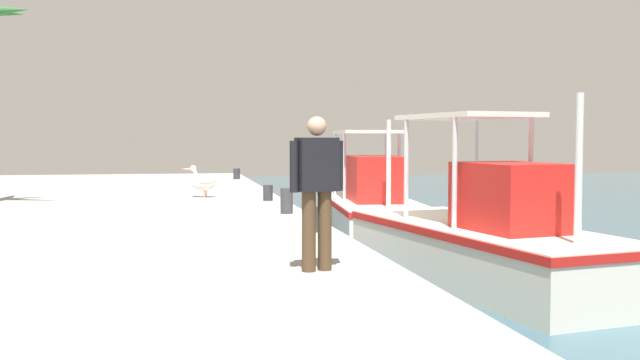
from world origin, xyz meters
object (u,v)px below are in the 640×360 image
object	(u,v)px
pelican	(203,182)
mooring_bollard_third	(287,201)
fisherman_standing	(317,185)
mooring_bollard_second	(268,193)
mooring_bollard_fourth	(313,219)
fishing_boat_nearest	(371,206)
fishing_boat_second	(486,241)
mooring_bollard_nearest	(237,174)

from	to	relation	value
pelican	mooring_bollard_third	bearing A→B (deg)	18.96
pelican	fisherman_standing	xyz separation A→B (m)	(10.66, 0.91, 0.59)
mooring_bollard_second	mooring_bollard_fourth	size ratio (longest dim) A/B	0.91
fishing_boat_nearest	fishing_boat_second	bearing A→B (deg)	1.24
fishing_boat_second	pelican	bearing A→B (deg)	-153.00
fisherman_standing	pelican	bearing A→B (deg)	-175.14
pelican	mooring_bollard_second	size ratio (longest dim) A/B	2.49
fishing_boat_nearest	mooring_bollard_fourth	xyz separation A→B (m)	(5.63, -2.49, 0.36)
mooring_bollard_nearest	mooring_bollard_second	bearing A→B (deg)	0.00
mooring_bollard_second	mooring_bollard_third	bearing A→B (deg)	0.00
fishing_boat_nearest	pelican	world-z (taller)	fishing_boat_nearest
fishing_boat_nearest	mooring_bollard_second	bearing A→B (deg)	-97.50
mooring_bollard_second	mooring_bollard_third	size ratio (longest dim) A/B	0.74
mooring_bollard_fourth	pelican	bearing A→B (deg)	-168.33
fisherman_standing	mooring_bollard_nearest	distance (m)	18.78
mooring_bollard_second	mooring_bollard_third	world-z (taller)	mooring_bollard_third
fishing_boat_nearest	mooring_bollard_third	distance (m)	3.72
mooring_bollard_nearest	mooring_bollard_second	xyz separation A→B (m)	(9.40, 0.00, -0.01)
pelican	fisherman_standing	size ratio (longest dim) A/B	0.54
fishing_boat_second	fisherman_standing	bearing A→B (deg)	-51.56
mooring_bollard_nearest	mooring_bollard_third	xyz separation A→B (m)	(12.46, 0.00, 0.06)
fishing_boat_nearest	fisherman_standing	distance (m)	9.61
mooring_bollard_second	mooring_bollard_fourth	xyz separation A→B (m)	(5.96, 0.00, 0.02)
pelican	mooring_bollard_third	distance (m)	4.62
fishing_boat_nearest	fisherman_standing	size ratio (longest dim) A/B	3.61
mooring_bollard_nearest	mooring_bollard_fourth	size ratio (longest dim) A/B	0.95
fishing_boat_nearest	mooring_bollard_second	distance (m)	2.53
mooring_bollard_third	fishing_boat_second	bearing A→B (deg)	35.12
mooring_bollard_nearest	mooring_bollard_second	distance (m)	9.40
pelican	mooring_bollard_second	distance (m)	1.99
pelican	fisherman_standing	world-z (taller)	fisherman_standing
mooring_bollard_third	mooring_bollard_fourth	distance (m)	2.90
mooring_bollard_second	mooring_bollard_fourth	bearing A→B (deg)	0.00
fishing_boat_nearest	fisherman_standing	world-z (taller)	fishing_boat_nearest
fisherman_standing	fishing_boat_second	bearing A→B (deg)	128.44
fisherman_standing	mooring_bollard_second	bearing A→B (deg)	176.37
pelican	mooring_bollard_nearest	size ratio (longest dim) A/B	2.40
fishing_boat_nearest	pelican	xyz separation A→B (m)	(-1.63, -3.99, 0.56)
pelican	mooring_bollard_third	xyz separation A→B (m)	(4.36, 1.50, -0.14)
fisherman_standing	mooring_bollard_fourth	world-z (taller)	fisherman_standing
fishing_boat_second	mooring_bollard_nearest	xyz separation A→B (m)	(-16.20, -2.63, 0.31)
fishing_boat_nearest	mooring_bollard_third	world-z (taller)	fishing_boat_nearest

